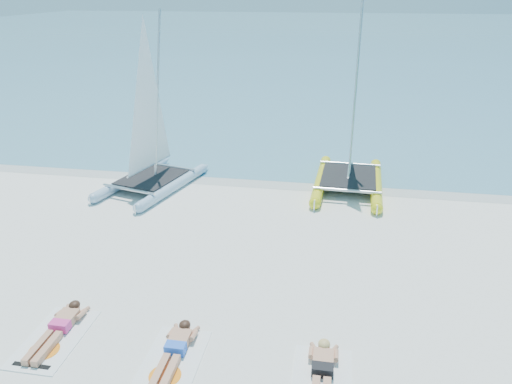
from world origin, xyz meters
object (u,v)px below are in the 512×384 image
Objects in this scene: catamaran_blue at (150,137)px; sunbather_c at (322,372)px; catamaran_yellow at (353,126)px; sunbather_b at (175,350)px; sunbather_a at (59,327)px; towel_a at (54,338)px; towel_b at (172,362)px.

sunbather_c is (5.93, -7.87, -1.58)m from catamaran_blue.
sunbather_b is (-3.09, -9.24, -1.82)m from catamaran_yellow.
sunbather_b and sunbather_c have the same top height.
sunbather_a is at bearing -68.58° from catamaran_blue.
catamaran_blue is at bearing -164.66° from catamaran_yellow.
sunbather_c is at bearing -2.26° from sunbather_b.
towel_a is at bearing 178.74° from sunbather_b.
catamaran_yellow is 3.32× the size of towel_b.
catamaran_blue is 3.31× the size of sunbather_a.
sunbather_c is (5.03, -0.16, 0.11)m from towel_a.
catamaran_yellow reaches higher than sunbather_b.
towel_b is 0.22m from sunbather_b.
towel_a is at bearing 178.21° from sunbather_c.
catamaran_yellow is at bearing 71.48° from sunbather_b.
sunbather_a is at bearing 174.16° from sunbather_b.
catamaran_yellow reaches higher than towel_a.
catamaran_blue is at bearing 126.98° from sunbather_c.
towel_b is at bearing -178.09° from sunbather_c.
sunbather_b is 2.64m from sunbather_c.
sunbather_a is at bearing 90.00° from towel_a.
sunbather_c is (2.64, -0.10, 0.00)m from sunbather_b.
catamaran_yellow is (6.38, 1.47, 0.23)m from catamaran_blue.
sunbather_c is at bearing -1.79° from towel_a.
sunbather_a is 2.43m from towel_b.
sunbather_c is at bearing -38.41° from catamaran_blue.
towel_a is 1.00× the size of towel_b.
sunbather_b is 1.00× the size of sunbather_c.
catamaran_blue reaches higher than towel_a.
sunbather_a reaches higher than towel_a.
catamaran_yellow is 3.32× the size of towel_a.
catamaran_yellow reaches higher than sunbather_c.
catamaran_blue reaches higher than sunbather_a.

